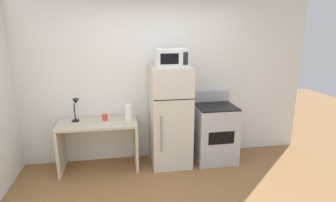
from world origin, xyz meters
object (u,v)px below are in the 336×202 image
(desk_lamp, at_px, (76,106))
(paper_towel_roll, at_px, (129,112))
(oven_range, at_px, (215,133))
(microwave, at_px, (171,58))
(coffee_mug, at_px, (105,117))
(refrigerator, at_px, (170,117))
(desk, at_px, (99,136))

(desk_lamp, height_order, paper_towel_roll, desk_lamp)
(oven_range, bearing_deg, paper_towel_roll, 178.36)
(microwave, bearing_deg, paper_towel_roll, 174.58)
(paper_towel_roll, bearing_deg, desk_lamp, 175.11)
(microwave, relative_size, oven_range, 0.42)
(coffee_mug, bearing_deg, refrigerator, -4.96)
(desk_lamp, xyz_separation_m, coffee_mug, (0.42, -0.02, -0.19))
(desk, bearing_deg, microwave, -2.30)
(desk_lamp, bearing_deg, coffee_mug, -2.62)
(refrigerator, distance_m, microwave, 0.91)
(coffee_mug, distance_m, oven_range, 1.76)
(desk_lamp, distance_m, refrigerator, 1.43)
(microwave, bearing_deg, oven_range, 1.65)
(microwave, bearing_deg, desk, 177.70)
(refrigerator, distance_m, oven_range, 0.80)
(desk, bearing_deg, oven_range, -0.73)
(desk, height_order, oven_range, oven_range)
(desk, bearing_deg, coffee_mug, 30.59)
(refrigerator, bearing_deg, microwave, -89.67)
(coffee_mug, relative_size, oven_range, 0.09)
(coffee_mug, bearing_deg, desk_lamp, 177.38)
(coffee_mug, distance_m, microwave, 1.35)
(desk, distance_m, refrigerator, 1.14)
(coffee_mug, height_order, microwave, microwave)
(paper_towel_roll, distance_m, microwave, 1.04)
(desk, bearing_deg, desk_lamp, 165.01)
(refrigerator, relative_size, oven_range, 1.42)
(oven_range, bearing_deg, refrigerator, 180.00)
(refrigerator, bearing_deg, oven_range, -0.00)
(desk_lamp, relative_size, oven_range, 0.32)
(desk, height_order, coffee_mug, coffee_mug)
(desk_lamp, distance_m, oven_range, 2.21)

